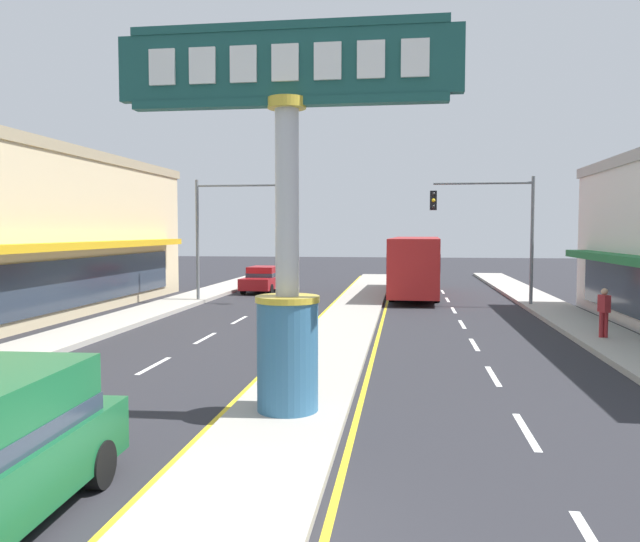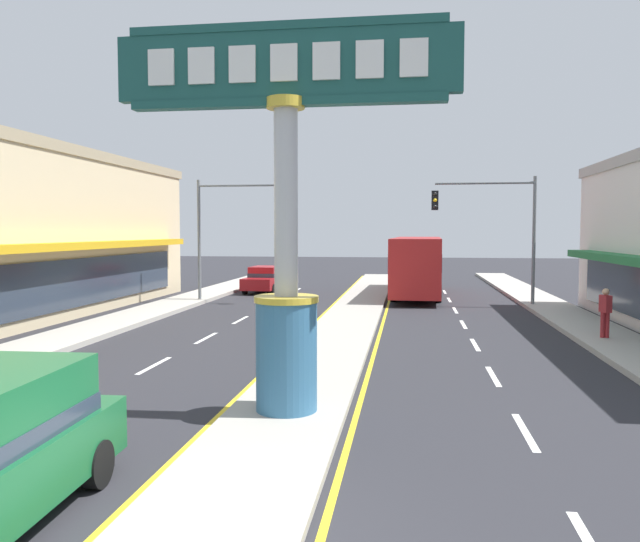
{
  "view_description": "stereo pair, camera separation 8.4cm",
  "coord_description": "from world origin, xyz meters",
  "views": [
    {
      "loc": [
        2.27,
        -6.82,
        3.64
      ],
      "look_at": [
        0.06,
        9.32,
        2.6
      ],
      "focal_mm": 35.29,
      "sensor_mm": 36.0,
      "label": 1
    },
    {
      "loc": [
        2.35,
        -6.81,
        3.64
      ],
      "look_at": [
        0.06,
        9.32,
        2.6
      ],
      "focal_mm": 35.29,
      "sensor_mm": 36.0,
      "label": 2
    }
  ],
  "objects": [
    {
      "name": "median_strip",
      "position": [
        0.0,
        18.0,
        0.07
      ],
      "size": [
        2.33,
        52.0,
        0.14
      ],
      "primitive_type": "cube",
      "color": "#A39E93",
      "rests_on": "ground"
    },
    {
      "name": "bus_far_right_lane",
      "position": [
        2.82,
        28.49,
        1.87
      ],
      "size": [
        2.92,
        11.28,
        3.26
      ],
      "color": "#B21E1E",
      "rests_on": "ground"
    },
    {
      "name": "sidewalk_right",
      "position": [
        8.9,
        16.0,
        0.09
      ],
      "size": [
        2.27,
        60.0,
        0.18
      ],
      "primitive_type": "cube",
      "color": "#ADA89E",
      "rests_on": "ground"
    },
    {
      "name": "lane_markings",
      "position": [
        -0.0,
        16.65,
        0.0
      ],
      "size": [
        9.07,
        52.0,
        0.01
      ],
      "color": "silver",
      "rests_on": "ground"
    },
    {
      "name": "pedestrian_near_kerb",
      "position": [
        8.66,
        14.51,
        1.09
      ],
      "size": [
        0.33,
        0.45,
        1.6
      ],
      "color": "maroon",
      "rests_on": "sidewalk_right"
    },
    {
      "name": "sedan_near_left_lane",
      "position": [
        -6.11,
        29.51,
        0.79
      ],
      "size": [
        1.97,
        4.37,
        1.53
      ],
      "color": "maroon",
      "rests_on": "ground"
    },
    {
      "name": "sidewalk_left",
      "position": [
        -8.9,
        16.0,
        0.09
      ],
      "size": [
        2.27,
        60.0,
        0.18
      ],
      "primitive_type": "cube",
      "color": "#ADA89E",
      "rests_on": "ground"
    },
    {
      "name": "traffic_light_right_side",
      "position": [
        6.4,
        23.87,
        4.25
      ],
      "size": [
        4.86,
        0.46,
        6.2
      ],
      "color": "slate",
      "rests_on": "ground"
    },
    {
      "name": "traffic_light_left_side",
      "position": [
        -6.4,
        23.72,
        4.25
      ],
      "size": [
        4.86,
        0.46,
        6.2
      ],
      "color": "slate",
      "rests_on": "ground"
    },
    {
      "name": "district_sign",
      "position": [
        -0.0,
        5.08,
        3.86
      ],
      "size": [
        6.6,
        1.25,
        7.42
      ],
      "color": "#33668C",
      "rests_on": "median_strip"
    }
  ]
}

